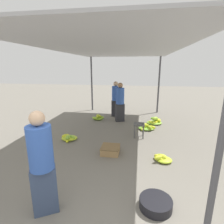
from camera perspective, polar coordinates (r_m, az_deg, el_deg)
The scene contains 15 objects.
canopy_post_front_right at distance 2.30m, azimuth 31.80°, elevation -9.88°, with size 0.08×0.08×2.70m, color #4C4C51.
canopy_post_back_left at distance 9.12m, azimuth -6.62°, elevation 8.98°, with size 0.08×0.08×2.70m, color #4C4C51.
canopy_post_back_right at distance 8.83m, azimuth 15.02°, elevation 8.41°, with size 0.08×0.08×2.70m, color #4C4C51.
canopy_tarp at distance 5.42m, azimuth 0.87°, elevation 19.89°, with size 3.75×7.21×0.04m, color #B2B2B7.
vendor_foreground at distance 2.86m, azimuth -21.91°, elevation -15.14°, with size 0.47×0.47×1.64m.
stool at distance 5.69m, azimuth 8.84°, elevation -4.67°, with size 0.34×0.34×0.46m.
basin_black at distance 3.26m, azimuth 14.05°, elevation -26.99°, with size 0.53×0.53×0.16m.
banana_pile_left_0 at distance 5.69m, azimuth -13.89°, elevation -8.13°, with size 0.54×0.54×0.18m.
banana_pile_left_1 at distance 7.56m, azimuth -4.53°, elevation -1.80°, with size 0.54×0.48×0.25m.
banana_pile_right_0 at distance 6.51m, azimuth 11.12°, elevation -4.96°, with size 0.64×0.56×0.25m.
banana_pile_right_1 at distance 4.54m, azimuth 15.96°, elevation -14.33°, with size 0.46×0.42×0.18m.
banana_pile_right_2 at distance 7.20m, azimuth 13.85°, elevation -3.00°, with size 0.59×0.54×0.31m.
crate_near at distance 4.71m, azimuth -0.53°, elevation -12.24°, with size 0.48×0.48×0.19m.
shopper_walking_mid at distance 7.17m, azimuth 2.63°, elevation 3.39°, with size 0.44×0.44×1.61m.
shopper_walking_far at distance 7.93m, azimuth 1.21°, elevation 4.44°, with size 0.36×0.35×1.60m.
Camera 1 is at (0.77, -1.63, 2.22)m, focal length 28.00 mm.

